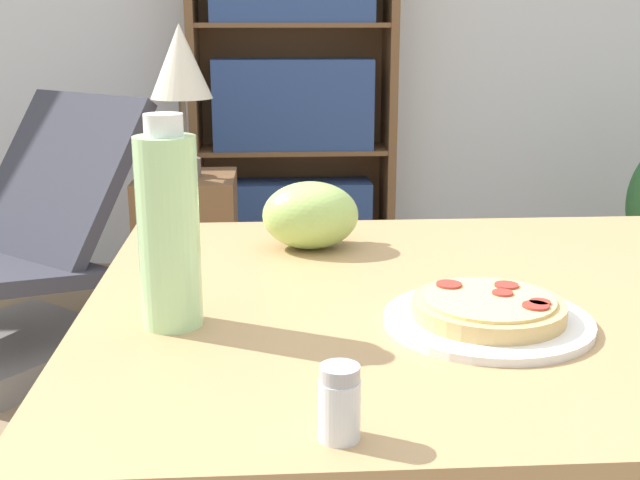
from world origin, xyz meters
The scene contains 9 objects.
dining_table centered at (0.13, -0.15, 0.66)m, with size 1.02×0.83×0.78m.
pizza_on_plate centered at (0.12, -0.25, 0.79)m, with size 0.25×0.25×0.04m.
grape_bunch centered at (-0.07, 0.09, 0.83)m, with size 0.15×0.12×0.11m.
drink_bottle centered at (-0.25, -0.23, 0.89)m, with size 0.07×0.07×0.25m.
salt_shaker centered at (-0.08, -0.51, 0.81)m, with size 0.04×0.04×0.07m.
lounge_chair_near centered at (-0.96, 1.48, 0.29)m, with size 0.89×0.96×0.88m.
bookshelf centered at (-0.03, 2.45, 0.79)m, with size 0.90×0.29×1.67m.
side_table centered at (-0.43, 1.62, 0.30)m, with size 0.34×0.34×0.61m.
table_lamp centered at (-0.43, 1.62, 0.97)m, with size 0.21×0.21×0.51m.
Camera 1 is at (-0.14, -1.13, 1.13)m, focal length 45.00 mm.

